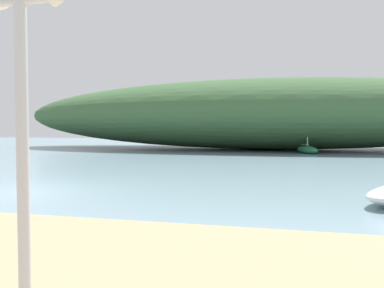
{
  "coord_description": "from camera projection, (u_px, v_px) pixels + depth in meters",
  "views": [
    {
      "loc": [
        7.53,
        -10.22,
        1.95
      ],
      "look_at": [
        3.31,
        7.33,
        1.21
      ],
      "focal_mm": 35.72,
      "sensor_mm": 36.0,
      "label": 1
    }
  ],
  "objects": [
    {
      "name": "ground_plane",
      "position": [
        32.0,
        191.0,
        11.77
      ],
      "size": [
        120.0,
        120.0,
        0.0
      ],
      "primitive_type": "plane",
      "color": "#7A99A8"
    },
    {
      "name": "distant_hill",
      "position": [
        264.0,
        114.0,
        35.74
      ],
      "size": [
        48.25,
        14.9,
        6.52
      ],
      "primitive_type": "ellipsoid",
      "color": "#3D6038",
      "rests_on": "ground"
    },
    {
      "name": "sailboat_by_sandbar",
      "position": [
        307.0,
        150.0,
        29.43
      ],
      "size": [
        1.97,
        3.16,
        2.98
      ],
      "color": "#287A4C",
      "rests_on": "ground"
    }
  ]
}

